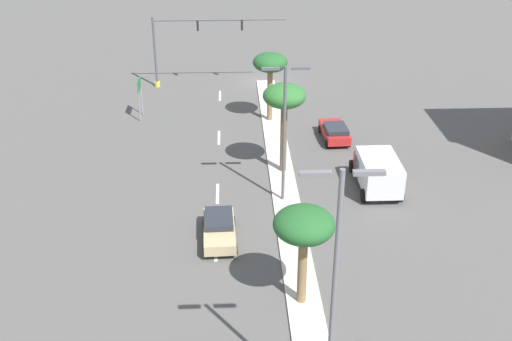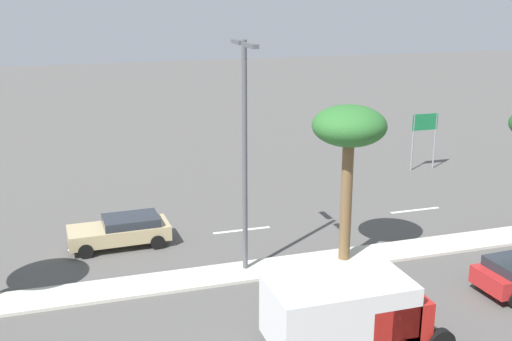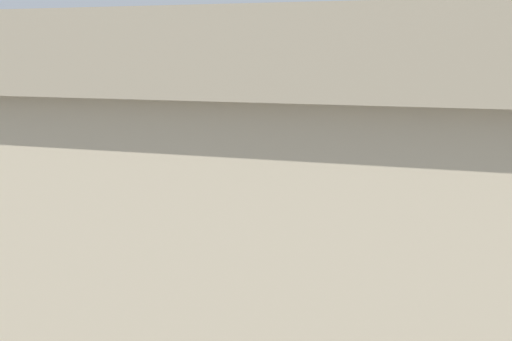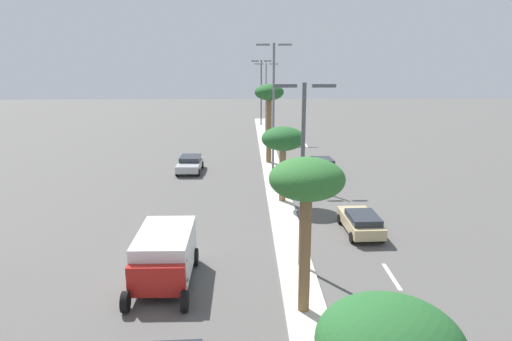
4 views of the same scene
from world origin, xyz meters
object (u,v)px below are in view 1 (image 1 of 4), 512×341
at_px(palm_tree_front, 304,227).
at_px(sedan_tan_outboard, 219,228).
at_px(directional_road_sign, 139,89).
at_px(street_lamp_center, 284,124).
at_px(palm_tree_center, 284,99).
at_px(street_lamp_front, 335,284).
at_px(box_truck, 377,171).
at_px(sedan_red_center, 335,131).
at_px(traffic_signal_gantry, 185,43).
at_px(palm_tree_trailing, 270,65).

relative_size(palm_tree_front, sedan_tan_outboard, 1.21).
distance_m(directional_road_sign, street_lamp_center, 19.01).
bearing_deg(palm_tree_front, palm_tree_center, -91.05).
bearing_deg(sedan_tan_outboard, street_lamp_front, 108.66).
bearing_deg(box_truck, palm_tree_center, -23.89).
distance_m(street_lamp_center, sedan_red_center, 11.89).
distance_m(traffic_signal_gantry, palm_tree_trailing, 12.20).
height_order(directional_road_sign, sedan_red_center, directional_road_sign).
bearing_deg(sedan_red_center, street_lamp_front, 80.44).
xyz_separation_m(directional_road_sign, sedan_red_center, (-16.11, 5.44, -1.91)).
height_order(street_lamp_center, sedan_red_center, street_lamp_center).
xyz_separation_m(directional_road_sign, street_lamp_front, (-11.48, 32.96, 3.92)).
relative_size(sedan_red_center, box_truck, 0.77).
distance_m(street_lamp_center, sedan_tan_outboard, 7.79).
relative_size(palm_tree_center, palm_tree_front, 1.21).
xyz_separation_m(traffic_signal_gantry, sedan_tan_outboard, (-3.52, 27.96, -3.60)).
relative_size(palm_tree_trailing, sedan_tan_outboard, 1.32).
bearing_deg(palm_tree_center, sedan_red_center, -130.26).
xyz_separation_m(palm_tree_center, box_truck, (-6.24, 2.76, -4.28)).
distance_m(palm_tree_center, street_lamp_center, 4.26).
xyz_separation_m(palm_tree_front, sedan_tan_outboard, (4.25, -6.13, -3.81)).
bearing_deg(palm_tree_center, traffic_signal_gantry, -67.29).
bearing_deg(palm_tree_center, street_lamp_front, 89.94).
xyz_separation_m(palm_tree_center, palm_tree_front, (0.27, 14.87, -1.06)).
xyz_separation_m(directional_road_sign, palm_tree_trailing, (-11.15, 1.12, 2.37)).
relative_size(directional_road_sign, palm_tree_center, 0.55).
bearing_deg(sedan_tan_outboard, palm_tree_center, -117.34).
height_order(traffic_signal_gantry, palm_tree_center, traffic_signal_gantry).
xyz_separation_m(traffic_signal_gantry, sedan_red_center, (-12.66, 13.77, -3.59)).
xyz_separation_m(traffic_signal_gantry, street_lamp_front, (-8.02, 41.29, 2.24)).
bearing_deg(street_lamp_front, palm_tree_front, -88.01).
height_order(street_lamp_front, sedan_red_center, street_lamp_front).
bearing_deg(palm_tree_trailing, sedan_red_center, 138.98).
distance_m(palm_tree_trailing, palm_tree_front, 24.65).
xyz_separation_m(palm_tree_front, street_lamp_front, (-0.25, 7.20, 2.03)).
xyz_separation_m(directional_road_sign, sedan_tan_outboard, (-6.98, 19.63, -1.93)).
bearing_deg(box_truck, sedan_tan_outboard, 29.07).
relative_size(street_lamp_center, box_truck, 1.63).
xyz_separation_m(traffic_signal_gantry, directional_road_sign, (3.46, 8.33, -1.68)).
bearing_deg(palm_tree_front, traffic_signal_gantry, -77.16).
relative_size(street_lamp_center, sedan_red_center, 2.13).
bearing_deg(street_lamp_center, palm_tree_center, -94.73).
xyz_separation_m(street_lamp_center, street_lamp_front, (-0.33, 17.83, 1.05)).
height_order(palm_tree_front, street_lamp_center, street_lamp_center).
relative_size(directional_road_sign, street_lamp_center, 0.39).
bearing_deg(sedan_tan_outboard, box_truck, -150.93).
relative_size(street_lamp_center, street_lamp_front, 0.82).
bearing_deg(traffic_signal_gantry, directional_road_sign, 67.45).
relative_size(traffic_signal_gantry, street_lamp_front, 1.16).
distance_m(traffic_signal_gantry, palm_tree_center, 20.87).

